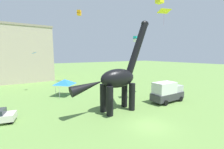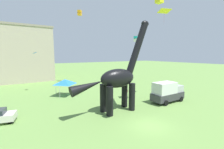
# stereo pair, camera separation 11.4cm
# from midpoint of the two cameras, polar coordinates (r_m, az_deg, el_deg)

# --- Properties ---
(ground_plane) EXTENTS (240.00, 240.00, 0.00)m
(ground_plane) POSITION_cam_midpoint_polar(r_m,az_deg,el_deg) (17.42, 13.91, -17.98)
(ground_plane) COLOR #6B9347
(dinosaur_sculpture) EXTENTS (11.56, 2.45, 12.09)m
(dinosaur_sculpture) POSITION_cam_midpoint_polar(r_m,az_deg,el_deg) (19.74, 2.20, -1.41)
(dinosaur_sculpture) COLOR black
(dinosaur_sculpture) RESTS_ON ground_plane
(parked_box_truck) EXTENTS (5.64, 2.38, 3.20)m
(parked_box_truck) POSITION_cam_midpoint_polar(r_m,az_deg,el_deg) (25.47, 20.02, -6.07)
(parked_box_truck) COLOR #38383D
(parked_box_truck) RESTS_ON ground_plane
(person_near_flyer) EXTENTS (0.43, 0.19, 1.14)m
(person_near_flyer) POSITION_cam_midpoint_polar(r_m,az_deg,el_deg) (28.09, 5.62, -6.40)
(person_near_flyer) COLOR #6B6056
(person_near_flyer) RESTS_ON ground_plane
(festival_canopy_tent) EXTENTS (3.15, 3.15, 3.00)m
(festival_canopy_tent) POSITION_cam_midpoint_polar(r_m,az_deg,el_deg) (28.74, -17.00, -2.60)
(festival_canopy_tent) COLOR #B2B2B7
(festival_canopy_tent) RESTS_ON ground_plane
(kite_far_left) EXTENTS (0.91, 1.01, 0.25)m
(kite_far_left) POSITION_cam_midpoint_polar(r_m,az_deg,el_deg) (33.41, -26.76, 7.23)
(kite_far_left) COLOR #287AE5
(kite_high_right) EXTENTS (2.03, 1.76, 2.14)m
(kite_high_right) POSITION_cam_midpoint_polar(r_m,az_deg,el_deg) (24.95, 19.09, 21.44)
(kite_high_right) COLOR yellow
(kite_apex) EXTENTS (1.19, 1.19, 1.20)m
(kite_apex) POSITION_cam_midpoint_polar(r_m,az_deg,el_deg) (40.46, -11.91, 21.58)
(kite_apex) COLOR orange
(kite_mid_right) EXTENTS (1.09, 1.38, 1.59)m
(kite_mid_right) POSITION_cam_midpoint_polar(r_m,az_deg,el_deg) (45.92, 8.99, 9.42)
(kite_mid_right) COLOR black
(kite_near_high) EXTENTS (1.20, 1.20, 1.43)m
(kite_near_high) POSITION_cam_midpoint_polar(r_m,az_deg,el_deg) (42.77, 9.06, 12.97)
(kite_near_high) COLOR #19B2B7
(background_building_block) EXTENTS (15.64, 12.97, 15.01)m
(background_building_block) POSITION_cam_midpoint_polar(r_m,az_deg,el_deg) (50.93, -30.74, 6.58)
(background_building_block) COLOR #B7A893
(background_building_block) RESTS_ON ground_plane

